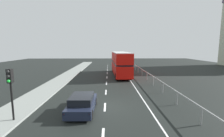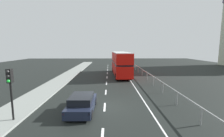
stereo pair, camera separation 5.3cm
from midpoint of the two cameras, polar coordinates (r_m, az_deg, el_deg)
The scene contains 7 objects.
ground_plane at distance 13.25m, azimuth -2.60°, elevation -14.05°, with size 73.82×120.00×0.10m, color black.
near_sidewalk_kerb at distance 15.04m, azimuth -30.32°, elevation -11.94°, with size 2.91×80.00×0.14m, color gray.
lane_paint_markings at distance 21.77m, azimuth 3.97°, elevation -5.26°, with size 3.70×46.00×0.01m.
bridge_side_railing at distance 22.42m, azimuth 13.96°, elevation -2.64°, with size 0.10×42.00×1.17m.
double_decker_bus_red at distance 27.51m, azimuth 3.31°, elevation 2.10°, with size 2.94×11.44×4.11m.
hatchback_car_near at distance 12.26m, azimuth -10.92°, elevation -12.56°, with size 1.92×4.08×1.32m.
traffic_signal_pole at distance 11.79m, azimuth -33.46°, elevation -4.21°, with size 0.30×0.42×3.38m.
Camera 2 is at (0.40, -12.31, 4.83)m, focal length 24.72 mm.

